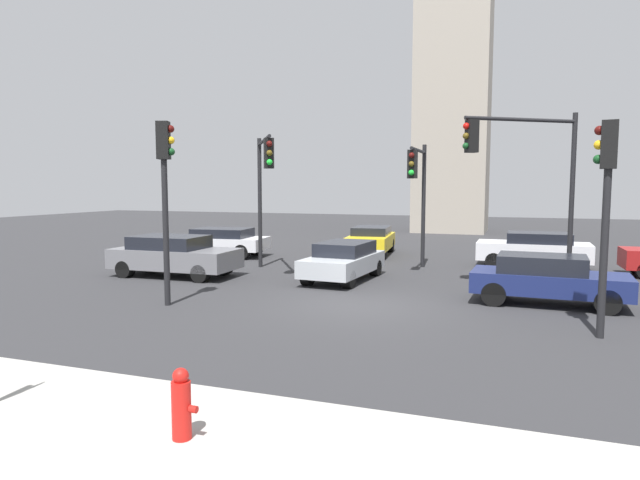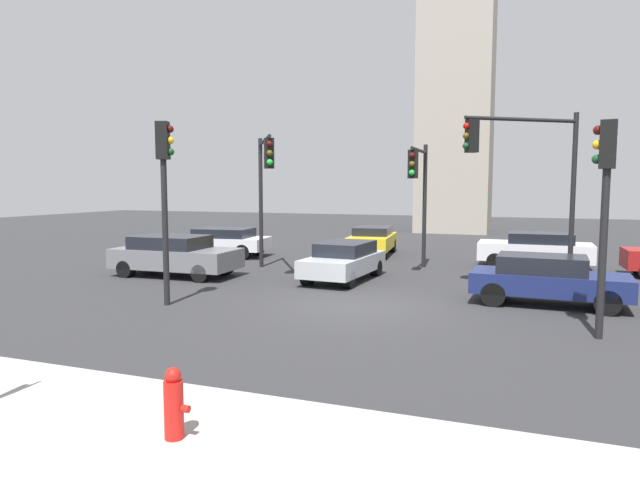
% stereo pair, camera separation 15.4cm
% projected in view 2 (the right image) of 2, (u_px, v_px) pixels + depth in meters
% --- Properties ---
extents(ground_plane, '(93.02, 93.02, 0.00)m').
position_uv_depth(ground_plane, '(357.00, 306.00, 15.11)').
color(ground_plane, '#2D2D30').
extents(sidewalk_corner, '(33.49, 4.15, 0.15)m').
position_uv_depth(sidewalk_corner, '(138.00, 455.00, 6.58)').
color(sidewalk_corner, '#A8A59E').
rests_on(sidewalk_corner, ground_plane).
extents(traffic_light_0, '(0.49, 0.41, 4.97)m').
position_uv_depth(traffic_light_0, '(164.00, 178.00, 14.90)').
color(traffic_light_0, black).
rests_on(traffic_light_0, ground_plane).
extents(traffic_light_1, '(3.39, 2.44, 5.61)m').
position_uv_depth(traffic_light_1, '(526.00, 162.00, 17.49)').
color(traffic_light_1, black).
rests_on(traffic_light_1, ground_plane).
extents(traffic_light_2, '(2.16, 3.46, 5.13)m').
position_uv_depth(traffic_light_2, '(265.00, 174.00, 20.26)').
color(traffic_light_2, black).
rests_on(traffic_light_2, ground_plane).
extents(traffic_light_3, '(0.32, 3.00, 4.88)m').
position_uv_depth(traffic_light_3, '(419.00, 181.00, 20.72)').
color(traffic_light_3, black).
rests_on(traffic_light_3, ground_plane).
extents(traffic_light_4, '(0.48, 0.36, 4.61)m').
position_uv_depth(traffic_light_4, '(605.00, 187.00, 11.58)').
color(traffic_light_4, black).
rests_on(traffic_light_4, ground_plane).
extents(fire_hydrant, '(0.34, 0.24, 0.90)m').
position_uv_depth(fire_hydrant, '(174.00, 404.00, 6.82)').
color(fire_hydrant, red).
rests_on(fire_hydrant, ground_plane).
extents(car_0, '(4.55, 2.09, 1.46)m').
position_uv_depth(car_0, '(175.00, 255.00, 20.06)').
color(car_0, slate).
rests_on(car_0, ground_plane).
extents(car_1, '(4.28, 1.86, 1.42)m').
position_uv_depth(car_1, '(536.00, 249.00, 21.97)').
color(car_1, silver).
rests_on(car_1, ground_plane).
extents(car_3, '(4.65, 2.42, 1.30)m').
position_uv_depth(car_3, '(221.00, 241.00, 25.71)').
color(car_3, silver).
rests_on(car_3, ground_plane).
extents(car_4, '(2.03, 4.14, 1.32)m').
position_uv_depth(car_4, '(344.00, 260.00, 19.18)').
color(car_4, '#ADB2B7').
rests_on(car_4, ground_plane).
extents(car_5, '(2.22, 4.21, 1.33)m').
position_uv_depth(car_5, '(372.00, 240.00, 26.17)').
color(car_5, yellow).
rests_on(car_5, ground_plane).
extents(car_6, '(4.13, 1.88, 1.37)m').
position_uv_depth(car_6, '(547.00, 279.00, 15.14)').
color(car_6, navy).
rests_on(car_6, ground_plane).
extents(skyline_tower, '(4.96, 4.96, 26.06)m').
position_uv_depth(skyline_tower, '(457.00, 45.00, 38.60)').
color(skyline_tower, '#A89E8E').
rests_on(skyline_tower, ground_plane).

